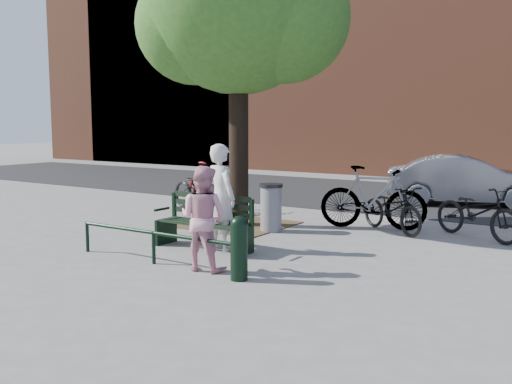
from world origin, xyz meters
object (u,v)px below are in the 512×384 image
Objects in this scene: park_bench at (206,221)px; bicycle_c at (392,209)px; person_right at (203,218)px; litter_bin at (271,207)px; bollard at (239,246)px; person_left at (221,197)px; parked_car at (466,181)px.

bicycle_c is (2.14, 3.17, -0.02)m from park_bench.
person_right is 4.50m from bicycle_c.
litter_bin is (-0.73, 3.05, -0.29)m from person_right.
person_right reaches higher than bollard.
bollard is (0.75, -0.17, -0.29)m from person_right.
litter_bin is 0.54× the size of bicycle_c.
person_left reaches higher than bicycle_c.
litter_bin is (-0.17, 1.86, -0.42)m from person_left.
bollard is at bearing 160.76° from person_right.
person_left reaches higher than bollard.
park_bench is 8.04m from parked_car.
park_bench is 1.92m from litter_bin.
park_bench is 1.84× the size of litter_bin.
park_bench is 0.97× the size of person_left.
bollard is at bearing -65.22° from litter_bin.
parked_car reaches higher than litter_bin.
park_bench is 0.51m from person_left.
person_right is 1.72× the size of bollard.
person_left is at bearing 12.76° from park_bench.
person_right is 1.62× the size of litter_bin.
bicycle_c is 0.45× the size of parked_car.
bicycle_c is (0.54, 4.47, -0.01)m from bollard.
person_right is (0.56, -1.19, -0.13)m from person_left.
parked_car is (0.87, 8.95, 0.17)m from bollard.
person_right is (0.85, -1.13, 0.29)m from park_bench.
parked_car is at bearing -87.27° from person_left.
bollard is 8.99m from parked_car.
park_bench reaches higher than bollard.
person_left is 2.02× the size of bollard.
park_bench reaches higher than bicycle_c.
parked_car is at bearing 84.46° from bollard.
person_right reaches higher than parked_car.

